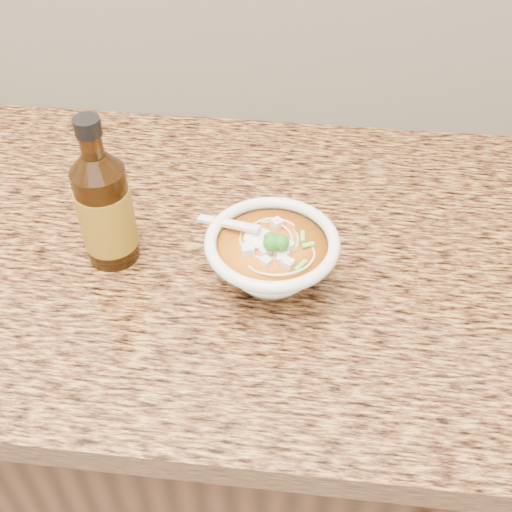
# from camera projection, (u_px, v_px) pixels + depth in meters

# --- Properties ---
(cabinet) EXTENTS (4.00, 0.65, 0.86)m
(cabinet) POSITION_uv_depth(u_px,v_px,m) (117.00, 407.00, 1.24)
(cabinet) COLOR black
(cabinet) RESTS_ON ground
(counter_slab) EXTENTS (4.00, 0.68, 0.04)m
(counter_slab) POSITION_uv_depth(u_px,v_px,m) (70.00, 236.00, 0.93)
(counter_slab) COLOR #A77C3D
(counter_slab) RESTS_ON cabinet
(soup_bowl) EXTENTS (0.19, 0.17, 0.09)m
(soup_bowl) POSITION_uv_depth(u_px,v_px,m) (271.00, 259.00, 0.81)
(soup_bowl) COLOR white
(soup_bowl) RESTS_ON counter_slab
(hot_sauce_bottle) EXTENTS (0.08, 0.08, 0.21)m
(hot_sauce_bottle) POSITION_uv_depth(u_px,v_px,m) (105.00, 209.00, 0.82)
(hot_sauce_bottle) COLOR #3C1F08
(hot_sauce_bottle) RESTS_ON counter_slab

